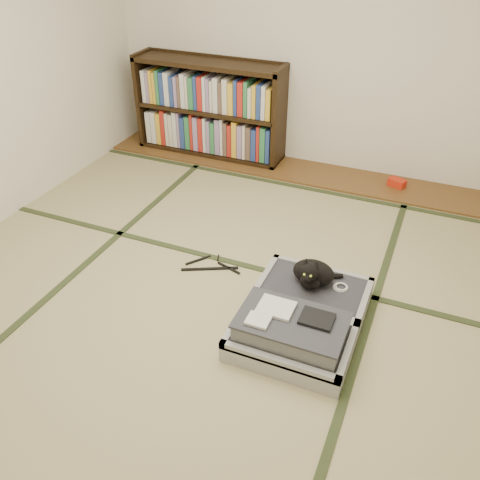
% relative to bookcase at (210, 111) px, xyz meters
% --- Properties ---
extents(floor, '(4.50, 4.50, 0.00)m').
position_rel_bookcase_xyz_m(floor, '(1.01, -2.07, -0.45)').
color(floor, tan).
rests_on(floor, ground).
extents(wood_strip, '(4.00, 0.50, 0.02)m').
position_rel_bookcase_xyz_m(wood_strip, '(1.01, -0.07, -0.44)').
color(wood_strip, brown).
rests_on(wood_strip, ground).
extents(red_item, '(0.17, 0.14, 0.07)m').
position_rel_bookcase_xyz_m(red_item, '(1.89, -0.04, -0.40)').
color(red_item, red).
rests_on(red_item, wood_strip).
extents(room_shell, '(4.50, 4.50, 4.50)m').
position_rel_bookcase_xyz_m(room_shell, '(1.01, -2.07, 1.01)').
color(room_shell, white).
rests_on(room_shell, ground).
extents(tatami_borders, '(4.00, 4.50, 0.01)m').
position_rel_bookcase_xyz_m(tatami_borders, '(1.01, -1.57, -0.45)').
color(tatami_borders, '#2D381E').
rests_on(tatami_borders, ground).
extents(bookcase, '(1.50, 0.34, 0.97)m').
position_rel_bookcase_xyz_m(bookcase, '(0.00, 0.00, 0.00)').
color(bookcase, black).
rests_on(bookcase, wood_strip).
extents(suitcase, '(0.69, 0.92, 0.27)m').
position_rel_bookcase_xyz_m(suitcase, '(1.63, -2.15, -0.36)').
color(suitcase, '#A6A7AB').
rests_on(suitcase, floor).
extents(cat, '(0.31, 0.31, 0.25)m').
position_rel_bookcase_xyz_m(cat, '(1.62, -1.85, -0.23)').
color(cat, black).
rests_on(cat, suitcase).
extents(cable_coil, '(0.10, 0.10, 0.02)m').
position_rel_bookcase_xyz_m(cable_coil, '(1.80, -1.81, -0.31)').
color(cable_coil, white).
rests_on(cable_coil, suitcase).
extents(hanger, '(0.41, 0.28, 0.01)m').
position_rel_bookcase_xyz_m(hanger, '(0.86, -1.78, -0.44)').
color(hanger, black).
rests_on(hanger, floor).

